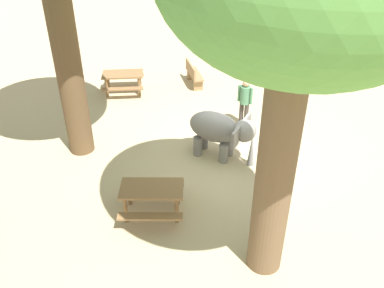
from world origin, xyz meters
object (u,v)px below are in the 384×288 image
object	(u,v)px
elephant	(221,130)
picnic_table_near	(152,194)
person_handler	(245,100)
picnic_table_far	(123,78)
wooden_bench	(193,74)

from	to	relation	value
elephant	picnic_table_near	distance (m)	3.03
person_handler	picnic_table_far	xyz separation A→B (m)	(4.47, 2.08, -0.36)
elephant	wooden_bench	bearing A→B (deg)	125.17
wooden_bench	picnic_table_far	distance (m)	2.72
picnic_table_near	person_handler	bearing A→B (deg)	58.38
picnic_table_near	picnic_table_far	world-z (taller)	same
person_handler	wooden_bench	size ratio (longest dim) A/B	1.12
picnic_table_far	elephant	bearing A→B (deg)	-56.18
person_handler	picnic_table_near	world-z (taller)	person_handler
person_handler	picnic_table_near	size ratio (longest dim) A/B	0.78
wooden_bench	picnic_table_far	bearing A→B (deg)	-89.41
person_handler	picnic_table_far	distance (m)	4.94
wooden_bench	picnic_table_near	xyz separation A→B (m)	(-5.46, 5.07, 0.12)
picnic_table_near	picnic_table_far	distance (m)	6.89
elephant	wooden_bench	size ratio (longest dim) A/B	1.35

